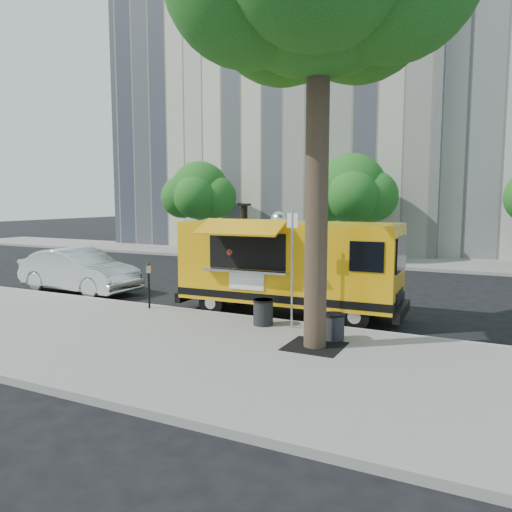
{
  "coord_description": "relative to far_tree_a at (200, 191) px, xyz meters",
  "views": [
    {
      "loc": [
        6.12,
        -12.73,
        3.32
      ],
      "look_at": [
        -0.2,
        0.0,
        1.69
      ],
      "focal_mm": 35.0,
      "sensor_mm": 36.0,
      "label": 1
    }
  ],
  "objects": [
    {
      "name": "ground",
      "position": [
        10.0,
        -12.3,
        -3.78
      ],
      "size": [
        120.0,
        120.0,
        0.0
      ],
      "primitive_type": "plane",
      "color": "black",
      "rests_on": "ground"
    },
    {
      "name": "sidewalk",
      "position": [
        10.0,
        -16.3,
        -3.7
      ],
      "size": [
        60.0,
        6.0,
        0.15
      ],
      "primitive_type": "cube",
      "color": "gray",
      "rests_on": "ground"
    },
    {
      "name": "curb",
      "position": [
        10.0,
        -13.23,
        -3.7
      ],
      "size": [
        60.0,
        0.14,
        0.16
      ],
      "primitive_type": "cube",
      "color": "#999993",
      "rests_on": "ground"
    },
    {
      "name": "far_sidewalk",
      "position": [
        10.0,
        1.2,
        -3.7
      ],
      "size": [
        60.0,
        5.0,
        0.15
      ],
      "primitive_type": "cube",
      "color": "gray",
      "rests_on": "ground"
    },
    {
      "name": "building_left",
      "position": [
        2.0,
        9.7,
        8.22
      ],
      "size": [
        22.0,
        14.0,
        24.0
      ],
      "primitive_type": "cube",
      "color": "beige",
      "rests_on": "ground"
    },
    {
      "name": "tree_well",
      "position": [
        12.6,
        -15.1,
        -3.62
      ],
      "size": [
        1.2,
        1.2,
        0.02
      ],
      "primitive_type": "cube",
      "color": "black",
      "rests_on": "sidewalk"
    },
    {
      "name": "far_tree_a",
      "position": [
        0.0,
        0.0,
        0.0
      ],
      "size": [
        3.42,
        3.42,
        5.36
      ],
      "color": "#33261C",
      "rests_on": "far_sidewalk"
    },
    {
      "name": "far_tree_b",
      "position": [
        9.0,
        0.4,
        0.06
      ],
      "size": [
        3.6,
        3.6,
        5.5
      ],
      "color": "#33261C",
      "rests_on": "far_sidewalk"
    },
    {
      "name": "sign_post",
      "position": [
        11.55,
        -13.85,
        -1.93
      ],
      "size": [
        0.28,
        0.06,
        3.0
      ],
      "color": "silver",
      "rests_on": "sidewalk"
    },
    {
      "name": "parking_meter",
      "position": [
        7.0,
        -13.65,
        -2.79
      ],
      "size": [
        0.11,
        0.11,
        1.33
      ],
      "color": "black",
      "rests_on": "sidewalk"
    },
    {
      "name": "food_truck",
      "position": [
        10.72,
        -12.13,
        -2.29
      ],
      "size": [
        6.49,
        3.15,
        3.16
      ],
      "rotation": [
        0.0,
        0.0,
        0.04
      ],
      "color": "#EAA30C",
      "rests_on": "ground"
    },
    {
      "name": "sedan",
      "position": [
        2.67,
        -12.11,
        -3.0
      ],
      "size": [
        4.8,
        1.92,
        1.55
      ],
      "primitive_type": "imported",
      "rotation": [
        0.0,
        0.0,
        1.51
      ],
      "color": "silver",
      "rests_on": "ground"
    },
    {
      "name": "trash_bin_left",
      "position": [
        10.8,
        -13.91,
        -3.28
      ],
      "size": [
        0.54,
        0.54,
        0.65
      ],
      "color": "black",
      "rests_on": "sidewalk"
    },
    {
      "name": "trash_bin_right",
      "position": [
        12.81,
        -14.4,
        -3.3
      ],
      "size": [
        0.5,
        0.5,
        0.6
      ],
      "color": "black",
      "rests_on": "sidewalk"
    }
  ]
}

